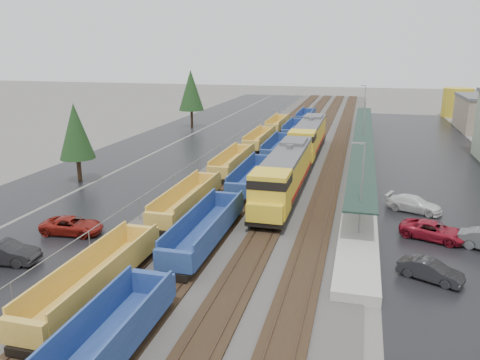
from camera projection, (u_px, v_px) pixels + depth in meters
The scene contains 20 objects.
ballast_strip at pixel (303, 142), 76.81m from camera, with size 20.00×160.00×0.08m, color #302D2B.
trackbed at pixel (303, 141), 76.78m from camera, with size 14.60×160.00×0.22m.
west_parking_lot at pixel (216, 138), 80.46m from camera, with size 10.00×160.00×0.02m, color black.
west_road at pixel (162, 135), 82.89m from camera, with size 9.00×160.00×0.02m, color black.
east_commuter_lot at pixel (434, 163), 62.88m from camera, with size 16.00×100.00×0.02m, color black.
station_platform at pixel (362, 154), 65.00m from camera, with size 3.00×80.00×8.00m.
chainlink_fence at pixel (244, 132), 77.24m from camera, with size 0.08×160.04×2.02m.
distant_hills at pixel (447, 84), 206.34m from camera, with size 301.00×140.00×25.20m.
tree_west_near at pixel (76, 131), 52.64m from camera, with size 3.96×3.96×9.00m.
tree_west_far at pixel (191, 90), 89.80m from camera, with size 4.84×4.84×11.00m.
locomotive_lead at pixel (285, 174), 46.97m from camera, with size 3.30×21.78×4.93m.
locomotive_trail at pixel (309, 138), 66.54m from camera, with size 3.30×21.78×4.93m.
well_string_yellow at pixel (214, 179), 50.75m from camera, with size 2.55×92.57×2.26m.
well_string_blue at pixel (253, 177), 51.30m from camera, with size 2.69×110.45×2.39m.
storage_tank at pixel (457, 103), 104.73m from camera, with size 6.40×6.40×6.40m, color gold.
parked_car_west_b at pixel (3, 252), 33.19m from camera, with size 4.99×1.74×1.64m, color black.
parked_car_west_c at pixel (72, 226), 38.52m from camera, with size 5.07×2.34×1.41m, color maroon.
parked_car_east_a at pixel (430, 271), 30.77m from camera, with size 4.14×1.44×1.36m, color black.
parked_car_east_b at pixel (433, 231), 37.40m from camera, with size 5.14×2.37×1.43m, color maroon.
parked_car_east_c at pixel (414, 204), 43.79m from camera, with size 5.07×2.06×1.47m, color silver.
Camera 1 is at (9.11, -15.80, 14.74)m, focal length 35.00 mm.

